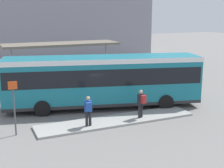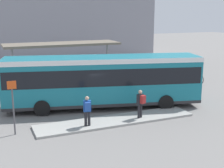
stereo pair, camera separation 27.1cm
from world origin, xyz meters
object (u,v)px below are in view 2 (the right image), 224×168
object	(u,v)px
bicycle_black	(181,73)
platform_sign	(13,105)
pedestrian_companion	(87,109)
potted_planter_near_shelter	(85,85)
bicycle_orange	(198,78)
pedestrian_waiting	(141,102)
bicycle_blue	(194,76)
bicycle_red	(187,75)
city_bus	(103,78)

from	to	relation	value
bicycle_black	platform_sign	xyz separation A→B (m)	(-16.35, -8.91, 1.20)
pedestrian_companion	potted_planter_near_shelter	size ratio (longest dim) A/B	1.19
pedestrian_companion	bicycle_black	world-z (taller)	pedestrian_companion
bicycle_orange	pedestrian_waiting	bearing A→B (deg)	-51.24
bicycle_blue	bicycle_red	xyz separation A→B (m)	(-0.13, 0.87, 0.00)
city_bus	pedestrian_companion	xyz separation A→B (m)	(-2.16, -3.21, -0.88)
pedestrian_waiting	potted_planter_near_shelter	distance (m)	6.89
bicycle_red	potted_planter_near_shelter	distance (m)	10.79
bicycle_red	potted_planter_near_shelter	bearing A→B (deg)	-89.65
city_bus	pedestrian_waiting	size ratio (longest dim) A/B	7.71
pedestrian_companion	bicycle_black	size ratio (longest dim) A/B	1.01
city_bus	bicycle_red	size ratio (longest dim) A/B	7.78
bicycle_red	platform_sign	world-z (taller)	platform_sign
pedestrian_waiting	bicycle_orange	size ratio (longest dim) A/B	0.97
pedestrian_companion	potted_planter_near_shelter	xyz separation A→B (m)	(2.12, 6.84, -0.34)
bicycle_red	pedestrian_companion	bearing A→B (deg)	-65.05
bicycle_blue	platform_sign	xyz separation A→B (m)	(-16.60, -7.18, 1.20)
bicycle_blue	bicycle_red	bearing A→B (deg)	-170.83
pedestrian_companion	bicycle_blue	distance (m)	15.05
bicycle_black	platform_sign	world-z (taller)	platform_sign
bicycle_orange	potted_planter_near_shelter	size ratio (longest dim) A/B	1.24
potted_planter_near_shelter	pedestrian_companion	bearing A→B (deg)	-107.19
city_bus	pedestrian_waiting	xyz separation A→B (m)	(1.07, -3.15, -0.88)
potted_planter_near_shelter	bicycle_red	bearing A→B (deg)	9.38
bicycle_orange	bicycle_black	bearing A→B (deg)	-178.40
pedestrian_waiting	pedestrian_companion	size ratio (longest dim) A/B	1.00
potted_planter_near_shelter	platform_sign	bearing A→B (deg)	-132.80
city_bus	pedestrian_companion	world-z (taller)	city_bus
bicycle_red	potted_planter_near_shelter	xyz separation A→B (m)	(-10.64, -1.76, 0.36)
bicycle_black	pedestrian_waiting	bearing A→B (deg)	-54.52
pedestrian_companion	bicycle_red	distance (m)	15.40
pedestrian_companion	potted_planter_near_shelter	world-z (taller)	pedestrian_companion
pedestrian_companion	bicycle_red	world-z (taller)	pedestrian_companion
bicycle_red	potted_planter_near_shelter	size ratio (longest dim) A/B	1.19
pedestrian_companion	bicycle_red	size ratio (longest dim) A/B	1.01
city_bus	pedestrian_companion	distance (m)	3.97
bicycle_red	bicycle_black	xyz separation A→B (m)	(-0.11, 0.87, -0.00)
bicycle_orange	bicycle_red	distance (m)	1.74
bicycle_black	bicycle_blue	bearing A→B (deg)	-1.46
pedestrian_companion	platform_sign	world-z (taller)	platform_sign
pedestrian_companion	potted_planter_near_shelter	bearing A→B (deg)	-5.98
pedestrian_waiting	platform_sign	world-z (taller)	platform_sign
pedestrian_waiting	potted_planter_near_shelter	size ratio (longest dim) A/B	1.20
bicycle_orange	potted_planter_near_shelter	distance (m)	10.48
bicycle_blue	bicycle_black	size ratio (longest dim) A/B	1.00
city_bus	platform_sign	world-z (taller)	city_bus
bicycle_red	platform_sign	distance (m)	18.37
bicycle_red	bicycle_black	distance (m)	0.87
pedestrian_companion	bicycle_black	distance (m)	15.81
bicycle_blue	bicycle_black	world-z (taller)	bicycle_black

